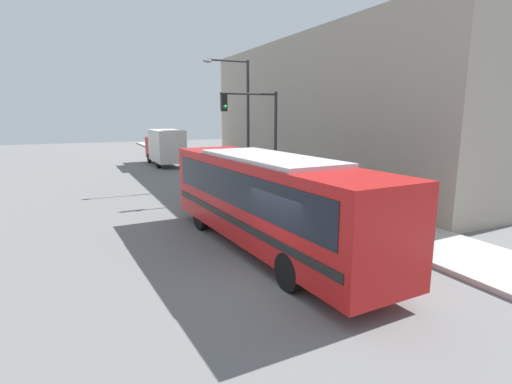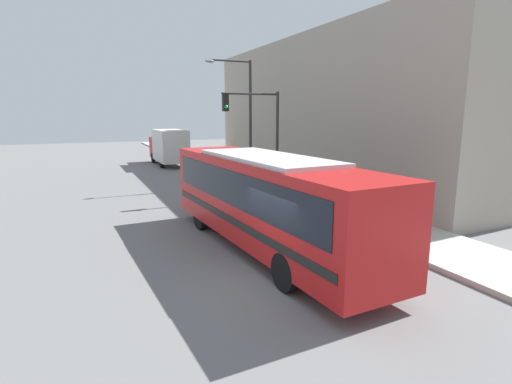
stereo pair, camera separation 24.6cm
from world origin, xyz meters
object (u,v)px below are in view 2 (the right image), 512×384
object	(u,v)px
city_bus	(266,196)
fire_hydrant	(344,211)
delivery_truck	(168,146)
traffic_light_pole	(259,125)
street_lamp	(245,111)

from	to	relation	value
city_bus	fire_hydrant	bearing A→B (deg)	16.40
delivery_truck	city_bus	bearing A→B (deg)	-94.61
city_bus	fire_hydrant	distance (m)	4.85
delivery_truck	traffic_light_pole	distance (m)	16.35
traffic_light_pole	city_bus	bearing A→B (deg)	-113.33
delivery_truck	traffic_light_pole	bearing A→B (deg)	-84.68
city_bus	fire_hydrant	world-z (taller)	city_bus
city_bus	street_lamp	bearing A→B (deg)	67.10
fire_hydrant	street_lamp	xyz separation A→B (m)	(-0.15, 10.35, 4.16)
fire_hydrant	street_lamp	world-z (taller)	street_lamp
delivery_truck	fire_hydrant	world-z (taller)	delivery_truck
city_bus	delivery_truck	size ratio (longest dim) A/B	1.62
city_bus	street_lamp	world-z (taller)	street_lamp
traffic_light_pole	delivery_truck	bearing A→B (deg)	95.32
city_bus	delivery_truck	world-z (taller)	city_bus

